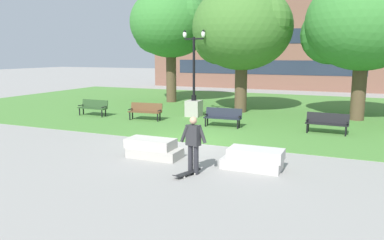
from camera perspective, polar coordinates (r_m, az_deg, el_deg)
ground_plane at (r=14.95m, az=-0.48°, el=-3.48°), size 140.00×140.00×0.00m
grass_lawn at (r=24.28m, az=9.07°, el=1.64°), size 40.00×20.00×0.02m
concrete_block_center at (r=12.89m, az=-5.97°, el=-4.33°), size 1.89×0.90×0.64m
concrete_block_left at (r=11.69m, az=9.38°, el=-5.90°), size 1.84×0.90×0.64m
person_skateboarder at (r=10.91m, az=0.20°, el=-3.35°), size 0.83×0.32×1.71m
skateboard at (r=10.95m, az=-0.75°, el=-8.09°), size 0.53×1.03×0.14m
park_bench_near_left at (r=18.09m, az=4.74°, el=0.59°), size 1.82×0.61×0.90m
park_bench_near_right at (r=22.05m, az=-14.79°, el=1.98°), size 1.82×0.59×0.90m
park_bench_far_left at (r=17.53m, az=19.89°, el=-0.28°), size 1.82×0.61×0.90m
park_bench_far_right at (r=20.07m, az=-7.10°, el=1.48°), size 1.85×0.72×0.90m
lamp_post_right at (r=21.04m, az=0.29°, el=3.21°), size 1.32×0.80×4.79m
tree_near_left at (r=21.67m, az=24.52°, el=13.23°), size 6.16×5.87×7.59m
tree_far_right at (r=27.64m, az=-3.38°, el=14.41°), size 6.11×5.81×8.16m
tree_far_left at (r=22.83m, az=7.49°, el=13.61°), size 6.17×5.88×7.52m
building_facade_distant at (r=38.69m, az=11.35°, el=11.66°), size 24.90×1.03×9.50m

